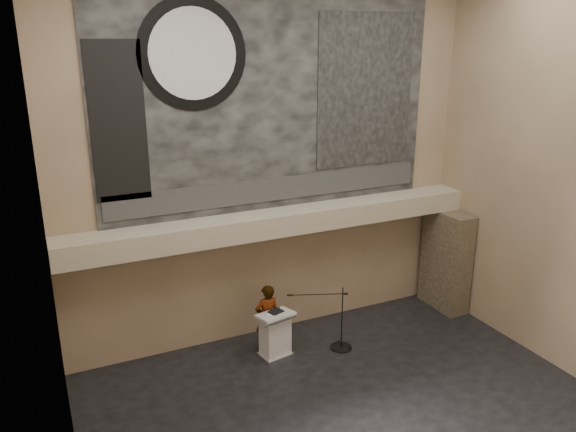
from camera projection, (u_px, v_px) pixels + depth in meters
floor at (359, 420)px, 10.80m from camera, size 10.00×10.00×0.00m
wall_back at (273, 163)px, 12.95m from camera, size 10.00×0.02×8.50m
wall_front at (572, 307)px, 6.06m from camera, size 10.00×0.02×8.50m
wall_left at (51, 255)px, 7.48m from camera, size 0.02×8.00×8.50m
wall_right at (574, 179)px, 11.54m from camera, size 0.02×8.00×8.50m
soffit at (281, 222)px, 13.00m from camera, size 10.00×0.80×0.50m
sprinkler_left at (216, 244)px, 12.40m from camera, size 0.04×0.04×0.06m
sprinkler_right at (352, 223)px, 13.82m from camera, size 0.04×0.04×0.06m
banner at (273, 100)px, 12.49m from camera, size 8.00×0.05×5.00m
banner_text_strip at (275, 189)px, 13.08m from camera, size 7.76×0.02×0.55m
banner_clock_rim at (193, 54)px, 11.42m from camera, size 2.30×0.02×2.30m
banner_clock_face at (193, 54)px, 11.40m from camera, size 1.84×0.02×1.84m
banner_building_print at (366, 91)px, 13.40m from camera, size 2.60×0.02×3.60m
banner_brick_print at (118, 123)px, 11.16m from camera, size 1.10×0.02×3.20m
stone_pier at (446, 260)px, 14.99m from camera, size 0.60×1.40×2.70m
lectern at (275, 335)px, 12.79m from camera, size 0.88×0.69×1.14m
binder at (276, 312)px, 12.66m from camera, size 0.37×0.33×0.04m
papers at (272, 314)px, 12.60m from camera, size 0.30×0.36×0.00m
speaker_person at (267, 318)px, 13.03m from camera, size 0.60×0.39×1.63m
mic_stand at (339, 339)px, 13.23m from camera, size 1.46×0.74×1.56m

